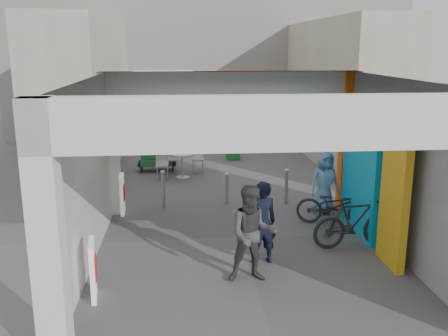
{
  "coord_description": "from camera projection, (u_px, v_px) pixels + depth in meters",
  "views": [
    {
      "loc": [
        -1.24,
        -10.2,
        4.09
      ],
      "look_at": [
        -0.28,
        1.0,
        1.34
      ],
      "focal_mm": 40.0,
      "sensor_mm": 36.0,
      "label": 1
    }
  ],
  "objects": [
    {
      "name": "ground",
      "position": [
        240.0,
        238.0,
        10.95
      ],
      "size": [
        90.0,
        90.0,
        0.0
      ],
      "primitive_type": "plane",
      "color": "#55555A",
      "rests_on": "ground"
    },
    {
      "name": "arcade_canopy",
      "position": [
        274.0,
        141.0,
        9.65
      ],
      "size": [
        6.4,
        6.45,
        6.4
      ],
      "color": "silver",
      "rests_on": "ground"
    },
    {
      "name": "far_building",
      "position": [
        206.0,
        48.0,
        23.54
      ],
      "size": [
        18.0,
        4.08,
        8.0
      ],
      "color": "white",
      "rests_on": "ground"
    },
    {
      "name": "plaza_bldg_left",
      "position": [
        86.0,
        94.0,
        17.24
      ],
      "size": [
        2.0,
        9.0,
        5.0
      ],
      "primitive_type": "cube",
      "color": "#C1B4A0",
      "rests_on": "ground"
    },
    {
      "name": "plaza_bldg_right",
      "position": [
        340.0,
        92.0,
        17.99
      ],
      "size": [
        2.0,
        9.0,
        5.0
      ],
      "primitive_type": "cube",
      "color": "#C1B4A0",
      "rests_on": "ground"
    },
    {
      "name": "bollard_left",
      "position": [
        163.0,
        190.0,
        12.87
      ],
      "size": [
        0.09,
        0.09,
        0.97
      ],
      "primitive_type": "cylinder",
      "color": "#999BA1",
      "rests_on": "ground"
    },
    {
      "name": "bollard_center",
      "position": [
        227.0,
        189.0,
        13.23
      ],
      "size": [
        0.09,
        0.09,
        0.82
      ],
      "primitive_type": "cylinder",
      "color": "#999BA1",
      "rests_on": "ground"
    },
    {
      "name": "bollard_right",
      "position": [
        286.0,
        187.0,
        13.19
      ],
      "size": [
        0.09,
        0.09,
        0.94
      ],
      "primitive_type": "cylinder",
      "color": "#999BA1",
      "rests_on": "ground"
    },
    {
      "name": "advert_board_near",
      "position": [
        93.0,
        270.0,
        8.22
      ],
      "size": [
        0.16,
        0.56,
        1.0
      ],
      "rotation": [
        0.0,
        0.0,
        0.13
      ],
      "color": "white",
      "rests_on": "ground"
    },
    {
      "name": "advert_board_far",
      "position": [
        122.0,
        194.0,
        12.43
      ],
      "size": [
        0.12,
        0.55,
        1.0
      ],
      "rotation": [
        0.0,
        0.0,
        0.04
      ],
      "color": "white",
      "rests_on": "ground"
    },
    {
      "name": "cafe_set",
      "position": [
        178.0,
        165.0,
        16.16
      ],
      "size": [
        1.54,
        1.25,
        0.93
      ],
      "rotation": [
        0.0,
        0.0,
        0.09
      ],
      "color": "#B6B6BB",
      "rests_on": "ground"
    },
    {
      "name": "produce_stand",
      "position": [
        157.0,
        161.0,
        16.77
      ],
      "size": [
        1.26,
        0.68,
        0.83
      ],
      "rotation": [
        0.0,
        0.0,
        -0.2
      ],
      "color": "black",
      "rests_on": "ground"
    },
    {
      "name": "crate_stack",
      "position": [
        233.0,
        152.0,
        18.39
      ],
      "size": [
        0.5,
        0.42,
        0.56
      ],
      "rotation": [
        0.0,
        0.0,
        0.18
      ],
      "color": "#175322",
      "rests_on": "ground"
    },
    {
      "name": "border_collie",
      "position": [
        252.0,
        224.0,
        11.13
      ],
      "size": [
        0.22,
        0.43,
        0.59
      ],
      "rotation": [
        0.0,
        0.0,
        -0.26
      ],
      "color": "black",
      "rests_on": "ground"
    },
    {
      "name": "man_with_dog",
      "position": [
        261.0,
        222.0,
        9.51
      ],
      "size": [
        0.65,
        0.49,
        1.64
      ],
      "primitive_type": "imported",
      "rotation": [
        0.0,
        0.0,
        3.31
      ],
      "color": "black",
      "rests_on": "ground"
    },
    {
      "name": "man_back_turned",
      "position": [
        252.0,
        234.0,
        8.76
      ],
      "size": [
        0.87,
        0.68,
        1.76
      ],
      "primitive_type": "imported",
      "rotation": [
        0.0,
        0.0,
        -0.02
      ],
      "color": "#3C3C3E",
      "rests_on": "ground"
    },
    {
      "name": "man_elderly",
      "position": [
        325.0,
        183.0,
        12.4
      ],
      "size": [
        0.86,
        0.65,
        1.58
      ],
      "primitive_type": "imported",
      "rotation": [
        0.0,
        0.0,
        0.21
      ],
      "color": "#6090BA",
      "rests_on": "ground"
    },
    {
      "name": "man_crates",
      "position": [
        224.0,
        127.0,
        19.55
      ],
      "size": [
        1.21,
        0.57,
        2.01
      ],
      "primitive_type": "imported",
      "rotation": [
        0.0,
        0.0,
        3.21
      ],
      "color": "black",
      "rests_on": "ground"
    },
    {
      "name": "bicycle_front",
      "position": [
        335.0,
        205.0,
        11.65
      ],
      "size": [
        1.9,
        1.17,
        0.94
      ],
      "primitive_type": "imported",
      "rotation": [
        0.0,
        0.0,
        1.25
      ],
      "color": "black",
      "rests_on": "ground"
    },
    {
      "name": "bicycle_rear",
      "position": [
        355.0,
        222.0,
        10.34
      ],
      "size": [
        1.88,
        0.76,
        1.1
      ],
      "primitive_type": "imported",
      "rotation": [
        0.0,
        0.0,
        1.71
      ],
      "color": "black",
      "rests_on": "ground"
    },
    {
      "name": "white_van",
      "position": [
        256.0,
        125.0,
        22.06
      ],
      "size": [
        4.09,
        1.65,
        1.39
      ],
      "primitive_type": "imported",
      "rotation": [
        0.0,
        0.0,
        1.57
      ],
      "color": "silver",
      "rests_on": "ground"
    }
  ]
}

